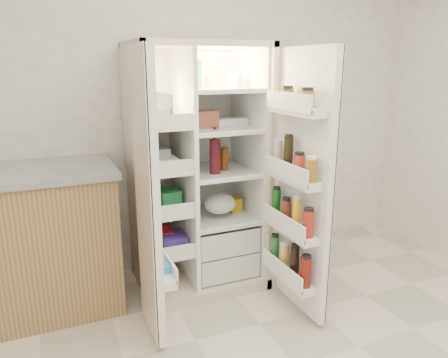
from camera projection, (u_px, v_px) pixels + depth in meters
name	position (u px, v px, depth m)	size (l,w,h in m)	color
wall_back	(199.00, 103.00, 3.42)	(4.00, 0.02, 2.70)	white
refrigerator	(197.00, 188.00, 3.22)	(0.92, 0.70, 1.80)	beige
freezer_door	(148.00, 200.00, 2.45)	(0.15, 0.40, 1.72)	white
fridge_door	(301.00, 188.00, 2.75)	(0.17, 0.58, 1.72)	white
kitchen_counter	(11.00, 244.00, 2.81)	(1.38, 0.73, 1.00)	#A27A51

